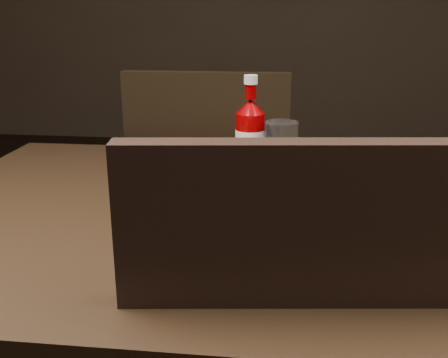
# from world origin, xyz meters

# --- Properties ---
(dining_table) EXTENTS (1.20, 0.80, 0.04)m
(dining_table) POSITION_xyz_m (0.00, 0.00, 0.73)
(dining_table) COLOR black
(dining_table) RESTS_ON ground
(chair_far) EXTENTS (0.47, 0.47, 0.04)m
(chair_far) POSITION_xyz_m (-0.16, 0.72, 0.43)
(chair_far) COLOR black
(chair_far) RESTS_ON ground
(plate) EXTENTS (0.32, 0.32, 0.01)m
(plate) POSITION_xyz_m (-0.05, 0.00, 0.76)
(plate) COLOR white
(plate) RESTS_ON dining_table
(sandwich_half_a) EXTENTS (0.09, 0.09, 0.02)m
(sandwich_half_a) POSITION_xyz_m (-0.04, -0.01, 0.77)
(sandwich_half_a) COLOR beige
(sandwich_half_a) RESTS_ON plate
(sandwich_half_b) EXTENTS (0.09, 0.08, 0.02)m
(sandwich_half_b) POSITION_xyz_m (0.05, -0.01, 0.77)
(sandwich_half_b) COLOR #FDEDBC
(sandwich_half_b) RESTS_ON plate
(fries_pile) EXTENTS (0.15, 0.15, 0.05)m
(fries_pile) POSITION_xyz_m (-0.12, 0.00, 0.78)
(fries_pile) COLOR #D1532C
(fries_pile) RESTS_ON plate
(ketchup_bottle) EXTENTS (0.07, 0.07, 0.12)m
(ketchup_bottle) POSITION_xyz_m (-0.02, 0.24, 0.81)
(ketchup_bottle) COLOR #830002
(ketchup_bottle) RESTS_ON dining_table
(tumbler) EXTENTS (0.09, 0.09, 0.11)m
(tumbler) POSITION_xyz_m (0.04, 0.21, 0.81)
(tumbler) COLOR white
(tumbler) RESTS_ON dining_table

